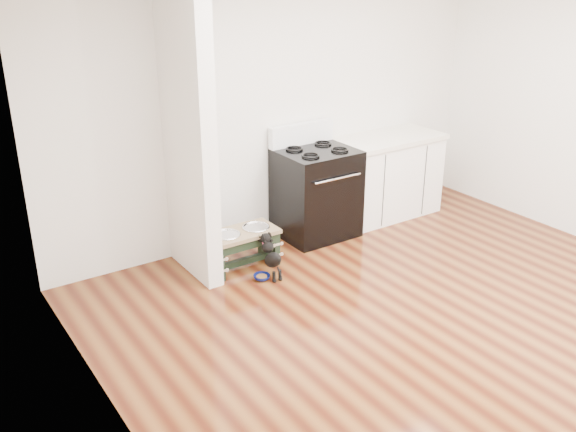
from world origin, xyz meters
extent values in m
plane|color=#3F170B|center=(0.00, 0.00, 0.00)|extent=(5.00, 5.00, 0.00)
plane|color=silver|center=(0.00, 2.50, 1.35)|extent=(5.00, 0.00, 5.00)
plane|color=silver|center=(-2.50, 0.00, 1.35)|extent=(0.00, 5.00, 5.00)
cube|color=silver|center=(-1.18, 2.10, 1.35)|extent=(0.15, 0.80, 2.70)
cube|color=black|center=(0.25, 2.15, 0.46)|extent=(0.76, 0.65, 0.92)
cube|color=black|center=(0.25, 1.84, 0.40)|extent=(0.58, 0.02, 0.50)
cylinder|color=silver|center=(0.25, 1.80, 0.72)|extent=(0.56, 0.02, 0.02)
cube|color=white|center=(0.25, 2.43, 1.03)|extent=(0.76, 0.08, 0.22)
torus|color=black|center=(0.07, 2.01, 0.93)|extent=(0.18, 0.18, 0.02)
torus|color=black|center=(0.43, 2.01, 0.93)|extent=(0.18, 0.18, 0.02)
torus|color=black|center=(0.07, 2.29, 0.93)|extent=(0.18, 0.18, 0.02)
torus|color=black|center=(0.43, 2.29, 0.93)|extent=(0.18, 0.18, 0.02)
cube|color=white|center=(1.23, 2.18, 0.43)|extent=(1.20, 0.60, 0.86)
cube|color=beige|center=(1.23, 2.18, 0.89)|extent=(1.24, 0.64, 0.05)
cube|color=black|center=(1.23, 1.92, 0.05)|extent=(1.20, 0.06, 0.10)
cube|color=black|center=(-1.08, 1.92, 0.17)|extent=(0.06, 0.32, 0.33)
cube|color=black|center=(-0.49, 1.92, 0.17)|extent=(0.06, 0.32, 0.33)
cube|color=black|center=(-0.78, 1.77, 0.29)|extent=(0.54, 0.03, 0.08)
cube|color=black|center=(-0.78, 1.92, 0.06)|extent=(0.54, 0.06, 0.06)
cube|color=brown|center=(-0.78, 1.92, 0.35)|extent=(0.68, 0.36, 0.04)
cylinder|color=silver|center=(-0.94, 1.92, 0.35)|extent=(0.23, 0.23, 0.04)
cylinder|color=silver|center=(-0.62, 1.92, 0.35)|extent=(0.23, 0.23, 0.04)
torus|color=silver|center=(-0.94, 1.92, 0.38)|extent=(0.26, 0.26, 0.02)
torus|color=silver|center=(-0.62, 1.92, 0.38)|extent=(0.26, 0.26, 0.02)
cylinder|color=black|center=(-0.69, 1.50, 0.05)|extent=(0.03, 0.03, 0.10)
cylinder|color=black|center=(-0.63, 1.50, 0.05)|extent=(0.03, 0.03, 0.10)
sphere|color=black|center=(-0.69, 1.49, 0.01)|extent=(0.04, 0.04, 0.04)
sphere|color=black|center=(-0.63, 1.49, 0.01)|extent=(0.04, 0.04, 0.04)
ellipsoid|color=black|center=(-0.66, 1.57, 0.19)|extent=(0.12, 0.27, 0.24)
sphere|color=black|center=(-0.66, 1.65, 0.28)|extent=(0.11, 0.11, 0.11)
sphere|color=black|center=(-0.66, 1.69, 0.36)|extent=(0.10, 0.10, 0.10)
sphere|color=black|center=(-0.69, 1.75, 0.36)|extent=(0.03, 0.03, 0.03)
sphere|color=black|center=(-0.63, 1.75, 0.36)|extent=(0.03, 0.03, 0.03)
cylinder|color=black|center=(-0.66, 1.46, 0.11)|extent=(0.02, 0.08, 0.09)
torus|color=#BF3854|center=(-0.66, 1.67, 0.32)|extent=(0.09, 0.06, 0.08)
imported|color=#0B1350|center=(-0.76, 1.60, 0.02)|extent=(0.18, 0.18, 0.05)
cylinder|color=#533017|center=(-0.76, 1.60, 0.03)|extent=(0.10, 0.10, 0.02)
camera|label=1|loc=(-3.46, -2.84, 2.78)|focal=40.00mm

